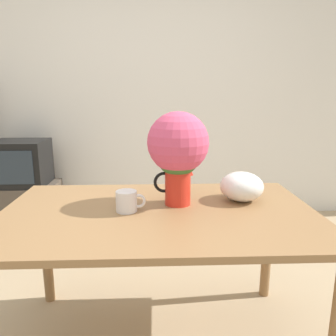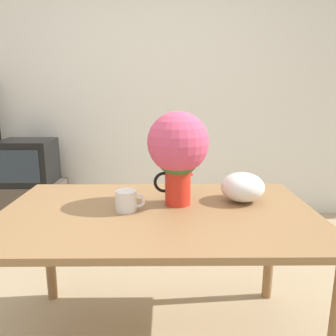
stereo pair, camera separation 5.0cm
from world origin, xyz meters
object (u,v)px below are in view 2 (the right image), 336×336
(coffee_mug, at_px, (127,201))
(white_bowl, at_px, (242,187))
(tv_set, at_px, (28,162))
(flower_vase, at_px, (178,149))

(coffee_mug, relative_size, white_bowl, 0.61)
(coffee_mug, xyz_separation_m, tv_set, (-1.10, 1.52, -0.13))
(coffee_mug, relative_size, tv_set, 0.29)
(coffee_mug, height_order, white_bowl, white_bowl)
(white_bowl, relative_size, tv_set, 0.47)
(flower_vase, relative_size, tv_set, 0.98)
(flower_vase, xyz_separation_m, white_bowl, (0.33, 0.04, -0.20))
(coffee_mug, distance_m, white_bowl, 0.59)
(white_bowl, distance_m, tv_set, 2.17)
(flower_vase, bearing_deg, coffee_mug, -158.78)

